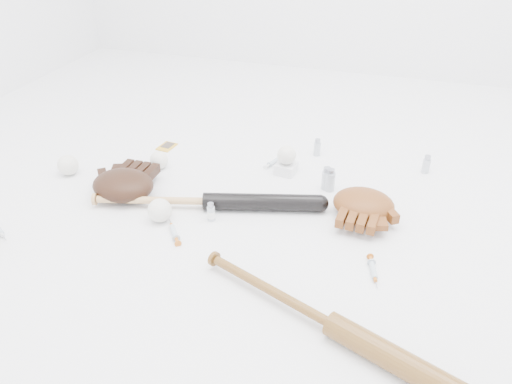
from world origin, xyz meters
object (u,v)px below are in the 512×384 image
(bat_wood, at_px, (332,325))
(glove_dark, at_px, (123,185))
(pedestal, at_px, (286,168))
(bat_dark, at_px, (206,201))

(bat_wood, relative_size, glove_dark, 3.25)
(bat_wood, distance_m, glove_dark, 0.89)
(pedestal, bearing_deg, bat_wood, -67.41)
(pedestal, bearing_deg, bat_dark, -121.83)
(bat_wood, height_order, pedestal, bat_wood)
(glove_dark, height_order, pedestal, glove_dark)
(glove_dark, distance_m, pedestal, 0.59)
(bat_dark, bearing_deg, glove_dark, 167.05)
(bat_wood, distance_m, pedestal, 0.79)
(bat_dark, height_order, bat_wood, bat_wood)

